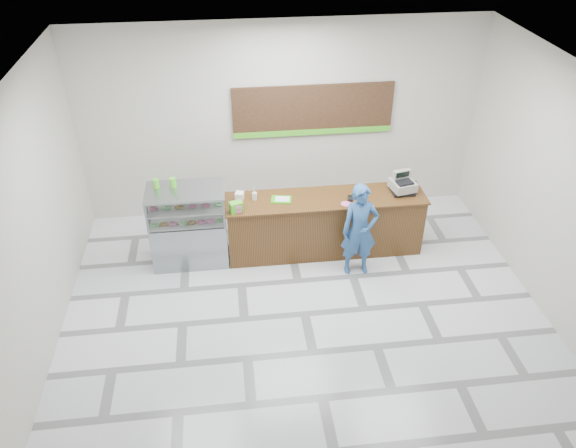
{
  "coord_description": "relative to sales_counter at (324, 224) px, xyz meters",
  "views": [
    {
      "loc": [
        -0.99,
        -6.04,
        5.72
      ],
      "look_at": [
        -0.14,
        0.9,
        1.01
      ],
      "focal_mm": 35.0,
      "sensor_mm": 36.0,
      "label": 1
    }
  ],
  "objects": [
    {
      "name": "napkin_box",
      "position": [
        -1.38,
        0.14,
        0.57
      ],
      "size": [
        0.16,
        0.16,
        0.11
      ],
      "primitive_type": "cube",
      "rotation": [
        0.0,
        0.0,
        -0.24
      ],
      "color": "white",
      "rests_on": "sales_counter"
    },
    {
      "name": "back_wall",
      "position": [
        -0.55,
        1.45,
        1.23
      ],
      "size": [
        7.0,
        0.0,
        7.0
      ],
      "primitive_type": "plane",
      "rotation": [
        1.57,
        0.0,
        0.0
      ],
      "color": "beige",
      "rests_on": "floor"
    },
    {
      "name": "card_terminal",
      "position": [
        0.38,
        -0.09,
        0.53
      ],
      "size": [
        0.11,
        0.17,
        0.04
      ],
      "primitive_type": "cube",
      "rotation": [
        0.0,
        0.0,
        -0.21
      ],
      "color": "black",
      "rests_on": "sales_counter"
    },
    {
      "name": "donut_decal",
      "position": [
        0.29,
        -0.22,
        0.52
      ],
      "size": [
        0.16,
        0.16,
        0.0
      ],
      "primitive_type": "cylinder",
      "color": "#E55C9E",
      "rests_on": "sales_counter"
    },
    {
      "name": "customer",
      "position": [
        0.43,
        -0.63,
        0.27
      ],
      "size": [
        0.57,
        0.38,
        1.57
      ],
      "primitive_type": "imported",
      "rotation": [
        0.0,
        0.0,
        -0.0
      ],
      "color": "#29538C",
      "rests_on": "floor"
    },
    {
      "name": "serving_tray",
      "position": [
        -0.72,
        0.02,
        0.52
      ],
      "size": [
        0.36,
        0.28,
        0.02
      ],
      "rotation": [
        0.0,
        0.0,
        -0.18
      ],
      "color": "#2DC010",
      "rests_on": "sales_counter"
    },
    {
      "name": "display_case",
      "position": [
        -2.22,
        -0.0,
        0.16
      ],
      "size": [
        1.22,
        0.72,
        1.33
      ],
      "color": "gray",
      "rests_on": "floor"
    },
    {
      "name": "sales_counter",
      "position": [
        0.0,
        0.0,
        0.0
      ],
      "size": [
        3.26,
        0.76,
        1.03
      ],
      "color": "brown",
      "rests_on": "floor"
    },
    {
      "name": "menu_board",
      "position": [
        -0.0,
        1.41,
        1.42
      ],
      "size": [
        2.8,
        0.06,
        0.9
      ],
      "color": "black",
      "rests_on": "back_wall"
    },
    {
      "name": "green_cup_left",
      "position": [
        -2.65,
        0.13,
        0.89
      ],
      "size": [
        0.1,
        0.1,
        0.15
      ],
      "primitive_type": "cylinder",
      "color": "#4CC025",
      "rests_on": "display_case"
    },
    {
      "name": "cash_register",
      "position": [
        1.27,
        0.05,
        0.64
      ],
      "size": [
        0.43,
        0.44,
        0.34
      ],
      "rotation": [
        0.0,
        0.0,
        0.22
      ],
      "color": "black",
      "rests_on": "sales_counter"
    },
    {
      "name": "straw_cup",
      "position": [
        -1.14,
        0.09,
        0.57
      ],
      "size": [
        0.08,
        0.08,
        0.12
      ],
      "primitive_type": "cylinder",
      "color": "silver",
      "rests_on": "sales_counter"
    },
    {
      "name": "green_cup_right",
      "position": [
        -2.39,
        0.12,
        0.89
      ],
      "size": [
        0.1,
        0.1,
        0.15
      ],
      "primitive_type": "cylinder",
      "color": "#4CC025",
      "rests_on": "display_case"
    },
    {
      "name": "ceiling",
      "position": [
        -0.55,
        -1.55,
        2.98
      ],
      "size": [
        7.0,
        7.0,
        0.0
      ],
      "primitive_type": "plane",
      "rotation": [
        3.14,
        0.0,
        0.0
      ],
      "color": "silver",
      "rests_on": "back_wall"
    },
    {
      "name": "floor",
      "position": [
        -0.55,
        -1.55,
        -0.52
      ],
      "size": [
        7.0,
        7.0,
        0.0
      ],
      "primitive_type": "plane",
      "color": "silver",
      "rests_on": "ground"
    },
    {
      "name": "promo_box",
      "position": [
        -1.45,
        -0.25,
        0.6
      ],
      "size": [
        0.23,
        0.18,
        0.17
      ],
      "primitive_type": "cube",
      "rotation": [
        0.0,
        0.0,
        0.31
      ],
      "color": "#4CC025",
      "rests_on": "sales_counter"
    }
  ]
}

